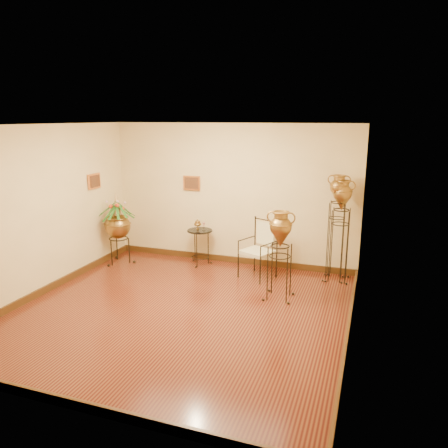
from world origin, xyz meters
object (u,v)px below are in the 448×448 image
(planter_urn, at_px, (118,223))
(side_table, at_px, (200,246))
(amphora_mid, at_px, (340,230))
(amphora_tall, at_px, (336,227))
(armchair, at_px, (258,250))

(planter_urn, bearing_deg, side_table, 15.89)
(amphora_mid, xyz_separation_m, side_table, (-2.71, -0.01, -0.57))
(amphora_tall, relative_size, side_table, 2.15)
(amphora_tall, relative_size, amphora_mid, 1.04)
(planter_urn, relative_size, side_table, 1.65)
(amphora_tall, distance_m, armchair, 1.47)
(amphora_mid, bearing_deg, side_table, -179.85)
(amphora_mid, height_order, armchair, amphora_mid)
(amphora_mid, xyz_separation_m, planter_urn, (-4.30, -0.46, -0.11))
(planter_urn, xyz_separation_m, armchair, (2.88, 0.11, -0.30))
(amphora_tall, relative_size, planter_urn, 1.30)
(armchair, bearing_deg, side_table, -170.66)
(amphora_tall, height_order, planter_urn, amphora_tall)
(amphora_tall, height_order, side_table, amphora_tall)
(amphora_tall, xyz_separation_m, side_table, (-2.64, -0.01, -0.62))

